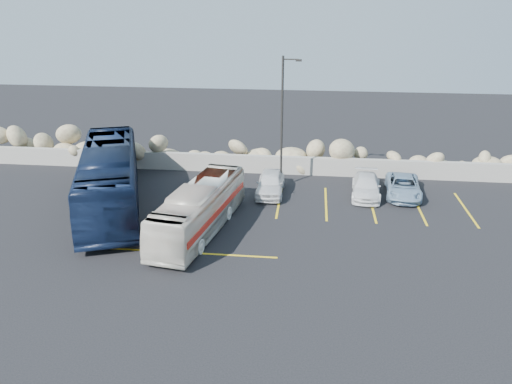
# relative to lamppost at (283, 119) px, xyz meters

# --- Properties ---
(ground) EXTENTS (90.00, 90.00, 0.00)m
(ground) POSITION_rel_lamppost_xyz_m (-2.56, -9.50, -4.30)
(ground) COLOR black
(ground) RESTS_ON ground
(seawall) EXTENTS (60.00, 0.40, 1.20)m
(seawall) POSITION_rel_lamppost_xyz_m (-2.56, 2.50, -3.70)
(seawall) COLOR gray
(seawall) RESTS_ON ground
(riprap_pile) EXTENTS (54.00, 2.80, 2.60)m
(riprap_pile) POSITION_rel_lamppost_xyz_m (-2.56, 3.70, -3.00)
(riprap_pile) COLOR #9A8464
(riprap_pile) RESTS_ON ground
(parking_lines) EXTENTS (18.16, 9.36, 0.01)m
(parking_lines) POSITION_rel_lamppost_xyz_m (2.09, -3.93, -4.29)
(parking_lines) COLOR yellow
(parking_lines) RESTS_ON ground
(lamppost) EXTENTS (1.14, 0.18, 8.00)m
(lamppost) POSITION_rel_lamppost_xyz_m (0.00, 0.00, 0.00)
(lamppost) COLOR #2F2C29
(lamppost) RESTS_ON ground
(vintage_bus) EXTENTS (3.43, 8.95, 2.43)m
(vintage_bus) POSITION_rel_lamppost_xyz_m (-3.67, -6.90, -3.08)
(vintage_bus) COLOR silver
(vintage_bus) RESTS_ON ground
(tour_coach) EXTENTS (6.95, 12.63, 3.45)m
(tour_coach) POSITION_rel_lamppost_xyz_m (-9.36, -4.28, -2.57)
(tour_coach) COLOR #0F1B35
(tour_coach) RESTS_ON ground
(car_a) EXTENTS (1.59, 3.94, 1.34)m
(car_a) POSITION_rel_lamppost_xyz_m (-0.59, -1.33, -3.62)
(car_a) COLOR white
(car_a) RESTS_ON ground
(car_c) EXTENTS (1.96, 4.17, 1.18)m
(car_c) POSITION_rel_lamppost_xyz_m (5.12, -1.00, -3.71)
(car_c) COLOR white
(car_c) RESTS_ON ground
(car_d) EXTENTS (2.31, 4.39, 1.18)m
(car_d) POSITION_rel_lamppost_xyz_m (7.32, -0.75, -3.71)
(car_d) COLOR #829FB8
(car_d) RESTS_ON ground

